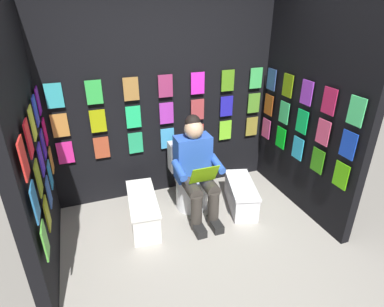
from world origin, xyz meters
name	(u,v)px	position (x,y,z in m)	size (l,w,h in m)	color
ground_plane	(221,281)	(0.00, 0.00, 0.00)	(30.00, 30.00, 0.00)	#9E998E
display_wall_back	(164,105)	(0.00, -1.73, 1.15)	(2.84, 0.14, 2.29)	black
display_wall_left	(309,114)	(-1.42, -0.84, 1.15)	(0.14, 1.68, 2.29)	black
display_wall_right	(28,153)	(1.42, -0.84, 1.15)	(0.14, 1.68, 2.29)	black
toilet	(190,180)	(-0.15, -1.25, 0.33)	(0.41, 0.55, 0.77)	white
person_reading	(196,169)	(-0.15, -1.02, 0.60)	(0.53, 0.68, 1.19)	blue
comic_longbox_near	(143,210)	(0.47, -1.05, 0.18)	(0.37, 0.82, 0.35)	white
comic_longbox_far	(241,195)	(-0.71, -0.97, 0.16)	(0.47, 0.77, 0.32)	silver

